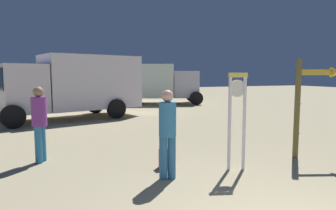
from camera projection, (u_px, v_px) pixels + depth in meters
standing_clock at (237, 112)px, 6.41m from camera, size 0.41×0.20×2.10m
arrow_sign at (312, 92)px, 7.35m from camera, size 1.07×0.54×2.44m
person_near_clock at (168, 130)px, 5.87m from camera, size 0.34×0.34×1.77m
backpack at (166, 158)px, 6.69m from camera, size 0.29×0.23×0.41m
person_distant at (39, 120)px, 7.00m from camera, size 0.34×0.34×1.78m
box_truck_near at (76, 84)px, 14.07m from camera, size 6.74×4.07×2.94m
box_truck_far at (147, 82)px, 21.06m from camera, size 7.41×4.66×2.75m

